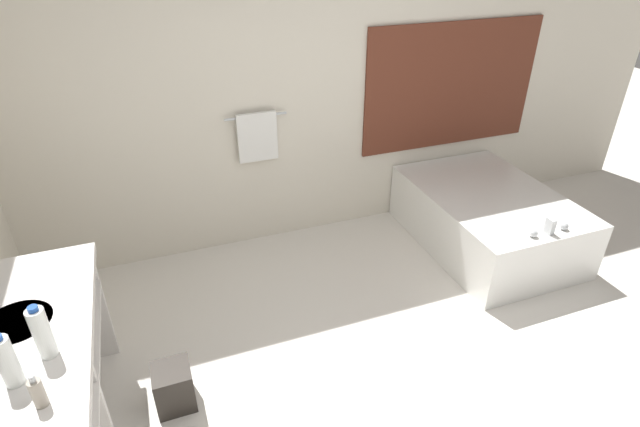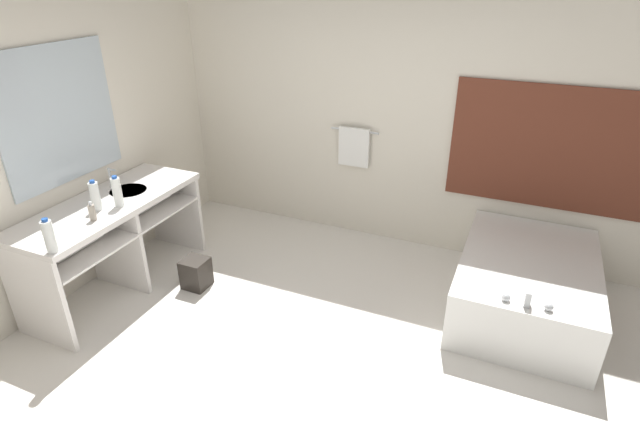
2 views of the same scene
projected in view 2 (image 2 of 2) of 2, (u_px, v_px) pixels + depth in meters
ground_plane at (288, 371)px, 3.61m from camera, size 16.00×16.00×0.00m
wall_back_with_blinds at (392, 114)px, 4.82m from camera, size 7.40×0.13×2.70m
wall_left_with_mirror at (22, 152)px, 3.80m from camera, size 0.08×7.40×2.70m
vanity_counter at (114, 224)px, 4.30m from camera, size 0.67×1.68×0.85m
sink_faucet at (111, 178)px, 4.42m from camera, size 0.09×0.04×0.18m
bathtub at (526, 283)px, 4.13m from camera, size 1.06×1.52×0.62m
water_bottle_1 at (95, 196)px, 4.00m from camera, size 0.07×0.07×0.26m
water_bottle_2 at (117, 192)px, 4.05m from camera, size 0.07×0.07×0.27m
water_bottle_3 at (49, 236)px, 3.40m from camera, size 0.07×0.07×0.26m
soap_dispenser at (92, 212)px, 3.86m from camera, size 0.05×0.05×0.16m
waste_bin at (196, 273)px, 4.51m from camera, size 0.22×0.22×0.28m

